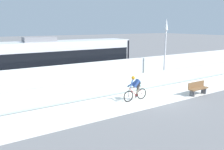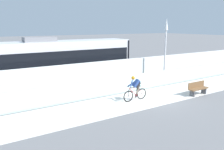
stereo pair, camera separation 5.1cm
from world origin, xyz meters
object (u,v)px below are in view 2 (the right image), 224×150
object	(u,v)px
tram	(65,60)
cyclist_on_bike	(135,89)
bench	(198,88)
lamp_post_antenna	(166,43)

from	to	relation	value
tram	cyclist_on_bike	world-z (taller)	tram
tram	bench	bearing A→B (deg)	-52.10
tram	lamp_post_antenna	world-z (taller)	lamp_post_antenna
tram	lamp_post_antenna	size ratio (longest dim) A/B	2.13
bench	lamp_post_antenna	bearing A→B (deg)	86.37
lamp_post_antenna	bench	world-z (taller)	lamp_post_antenna
cyclist_on_bike	lamp_post_antenna	xyz separation A→B (m)	(4.58, 2.15, 2.51)
cyclist_on_bike	lamp_post_antenna	world-z (taller)	lamp_post_antenna
cyclist_on_bike	lamp_post_antenna	bearing A→B (deg)	25.13
cyclist_on_bike	tram	bearing A→B (deg)	106.02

